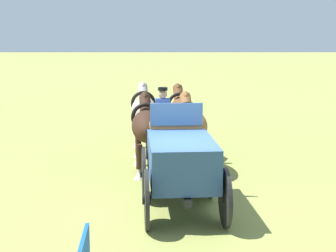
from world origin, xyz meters
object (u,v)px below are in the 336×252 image
object	(u,v)px
draft_horse_rear_near	(147,127)
draft_horse_rear_off	(191,126)
show_wagon	(180,160)
draft_horse_lead_off	(182,112)
draft_horse_lead_near	(144,111)

from	to	relation	value
draft_horse_rear_near	draft_horse_rear_off	size ratio (longest dim) A/B	1.00
draft_horse_rear_near	draft_horse_rear_off	distance (m)	1.30
show_wagon	draft_horse_rear_near	bearing A→B (deg)	14.79
draft_horse_lead_off	draft_horse_rear_off	bearing A→B (deg)	-175.81
draft_horse_lead_off	draft_horse_rear_near	bearing A→B (deg)	157.65
show_wagon	draft_horse_rear_off	world-z (taller)	show_wagon
draft_horse_rear_near	draft_horse_lead_off	xyz separation A→B (m)	(2.69, -1.11, 0.02)
draft_horse_lead_near	draft_horse_lead_off	world-z (taller)	draft_horse_lead_near
show_wagon	draft_horse_rear_near	xyz separation A→B (m)	(3.39, 0.89, 0.16)
draft_horse_rear_near	draft_horse_rear_off	world-z (taller)	draft_horse_rear_off
draft_horse_rear_off	draft_horse_lead_off	world-z (taller)	draft_horse_lead_off
draft_horse_lead_near	draft_horse_rear_near	bearing A→B (deg)	-175.81
draft_horse_rear_near	show_wagon	bearing A→B (deg)	-165.21
show_wagon	draft_horse_rear_off	size ratio (longest dim) A/B	1.71
draft_horse_rear_near	draft_horse_lead_near	xyz separation A→B (m)	(2.59, 0.19, 0.07)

